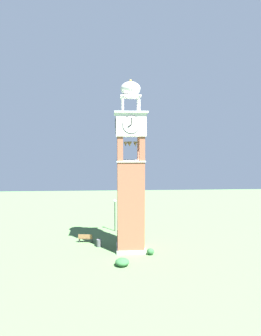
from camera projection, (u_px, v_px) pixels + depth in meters
ground at (130, 249)px, 30.98m from camera, size 80.00×80.00×0.00m
clock_tower at (130, 181)px, 30.39m from camera, size 3.34×3.34×17.67m
park_bench at (86, 238)px, 33.19m from camera, size 0.62×1.64×0.95m
lamp_post at (115, 209)px, 37.38m from camera, size 0.36×0.36×4.10m
trash_bin at (99, 243)px, 31.78m from camera, size 0.52×0.52×0.80m
shrub_near_entry at (122, 262)px, 26.79m from camera, size 1.29×1.29×0.68m
shrub_left_of_tower at (150, 252)px, 29.48m from camera, size 0.72×0.72×0.64m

